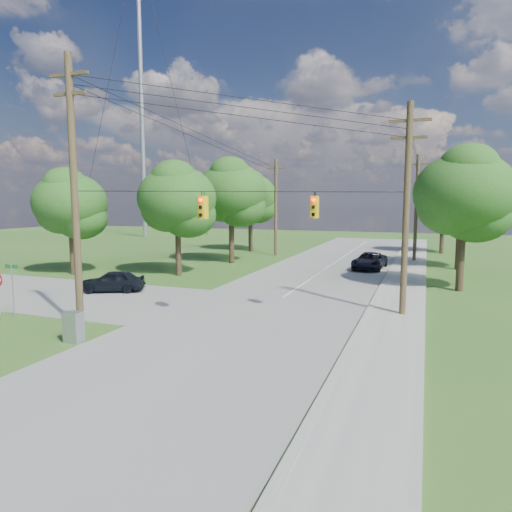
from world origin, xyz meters
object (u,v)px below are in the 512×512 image
at_px(pole_ne, 406,207).
at_px(pole_north_e, 416,207).
at_px(car_cross_dark, 112,281).
at_px(pole_north_w, 276,207).
at_px(control_cabinet, 74,327).
at_px(car_main_north, 370,261).
at_px(pole_sw, 74,190).

distance_m(pole_ne, pole_north_e, 22.00).
bearing_deg(car_cross_dark, pole_ne, 65.99).
relative_size(pole_north_w, control_cabinet, 7.81).
bearing_deg(pole_north_w, car_cross_dark, -99.40).
relative_size(pole_ne, control_cabinet, 8.20).
bearing_deg(pole_north_e, control_cabinet, -111.65).
distance_m(pole_ne, control_cabinet, 16.20).
height_order(car_main_north, control_cabinet, car_main_north).
xyz_separation_m(pole_north_e, pole_north_w, (-13.90, 0.00, 0.00)).
distance_m(pole_ne, car_main_north, 16.43).
xyz_separation_m(car_main_north, control_cabinet, (-9.00, -24.59, -0.09)).
xyz_separation_m(pole_sw, pole_ne, (13.50, 7.60, -0.76)).
xyz_separation_m(pole_sw, pole_north_w, (-0.40, 29.60, -1.10)).
bearing_deg(car_cross_dark, pole_north_w, 146.13).
bearing_deg(pole_ne, control_cabinet, -143.31).
bearing_deg(pole_ne, pole_north_w, 122.29).
xyz_separation_m(pole_north_w, control_cabinet, (1.50, -31.24, -4.49)).
bearing_deg(pole_north_w, pole_sw, -89.23).
bearing_deg(pole_ne, car_main_north, 102.49).
distance_m(car_main_north, control_cabinet, 26.19).
bearing_deg(control_cabinet, car_main_north, 70.00).
bearing_deg(car_main_north, pole_north_w, 152.26).
relative_size(pole_sw, car_main_north, 2.39).
height_order(pole_north_e, car_cross_dark, pole_north_e).
bearing_deg(pole_north_e, pole_north_w, 180.00).
bearing_deg(pole_sw, pole_ne, 29.38).
height_order(pole_sw, pole_ne, pole_sw).
height_order(pole_north_e, control_cabinet, pole_north_e).
bearing_deg(pole_north_w, car_main_north, -32.33).
bearing_deg(pole_north_w, control_cabinet, -87.25).
distance_m(pole_sw, car_cross_dark, 10.13).
height_order(pole_ne, pole_north_w, pole_ne).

